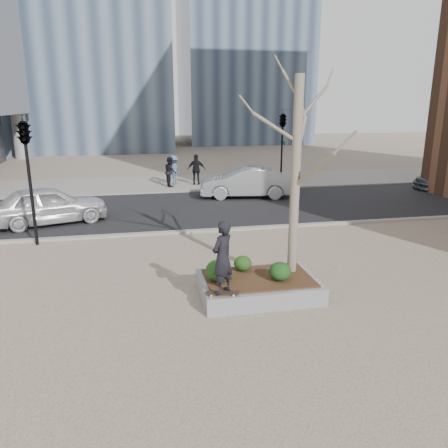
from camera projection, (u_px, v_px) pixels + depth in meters
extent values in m
plane|color=tan|center=(220.00, 298.00, 11.15)|extent=(120.00, 120.00, 0.00)
cube|color=black|center=(180.00, 209.00, 20.59)|extent=(60.00, 8.00, 0.02)
cube|color=gray|center=(169.00, 183.00, 27.21)|extent=(60.00, 6.00, 0.02)
cube|color=gray|center=(258.00, 287.00, 11.28)|extent=(3.00, 2.00, 0.45)
cube|color=#382314|center=(258.00, 278.00, 11.21)|extent=(2.70, 1.70, 0.04)
ellipsoid|color=#133811|center=(218.00, 270.00, 10.93)|extent=(0.64, 0.64, 0.54)
ellipsoid|color=#113712|center=(243.00, 263.00, 11.62)|extent=(0.48, 0.48, 0.41)
ellipsoid|color=#143F15|center=(280.00, 271.00, 10.97)|extent=(0.56, 0.56, 0.47)
imported|color=black|center=(222.00, 257.00, 10.00)|extent=(0.75, 0.73, 1.74)
imported|color=silver|center=(49.00, 205.00, 17.84)|extent=(4.95, 3.17, 1.57)
imported|color=#9C9FA3|center=(246.00, 182.00, 22.93)|extent=(4.99, 2.40, 1.58)
imported|color=black|center=(170.00, 172.00, 25.96)|extent=(0.76, 0.93, 1.76)
imported|color=#475C80|center=(174.00, 170.00, 26.60)|extent=(1.21, 1.31, 1.77)
imported|color=black|center=(196.00, 170.00, 26.44)|extent=(1.16, 0.70, 1.85)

